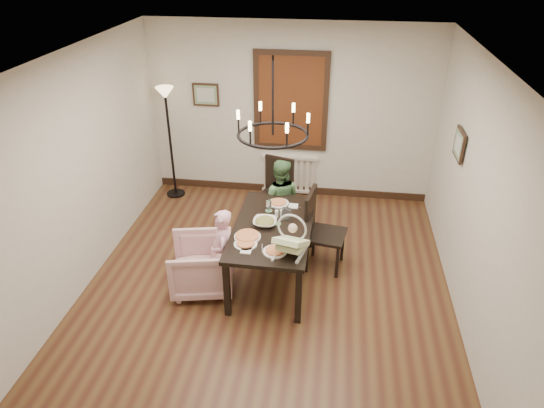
% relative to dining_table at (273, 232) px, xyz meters
% --- Properties ---
extents(room_shell, '(4.51, 5.00, 2.81)m').
position_rel_dining_table_xyz_m(room_shell, '(-0.04, 0.23, 0.71)').
color(room_shell, brown).
rests_on(room_shell, ground).
extents(dining_table, '(0.95, 1.67, 0.78)m').
position_rel_dining_table_xyz_m(dining_table, '(0.00, 0.00, 0.00)').
color(dining_table, black).
rests_on(dining_table, room_shell).
extents(chair_far, '(0.58, 0.58, 1.04)m').
position_rel_dining_table_xyz_m(chair_far, '(-0.17, 1.28, -0.17)').
color(chair_far, black).
rests_on(chair_far, room_shell).
extents(chair_right, '(0.55, 0.55, 1.09)m').
position_rel_dining_table_xyz_m(chair_right, '(0.65, 0.34, -0.14)').
color(chair_right, black).
rests_on(chair_right, room_shell).
extents(armchair, '(0.88, 0.87, 0.68)m').
position_rel_dining_table_xyz_m(armchair, '(-0.84, -0.32, -0.35)').
color(armchair, '#D1A0A4').
rests_on(armchair, room_shell).
extents(elderly_woman, '(0.30, 0.38, 0.93)m').
position_rel_dining_table_xyz_m(elderly_woman, '(-0.56, -0.34, -0.23)').
color(elderly_woman, '#E7A3B9').
rests_on(elderly_woman, room_shell).
extents(seated_man, '(0.49, 0.38, 1.01)m').
position_rel_dining_table_xyz_m(seated_man, '(-0.04, 0.96, -0.19)').
color(seated_man, '#4C7847').
rests_on(seated_man, room_shell).
extents(baby_bouncer, '(0.47, 0.56, 0.32)m').
position_rel_dining_table_xyz_m(baby_bouncer, '(0.28, -0.52, 0.24)').
color(baby_bouncer, beige).
rests_on(baby_bouncer, dining_table).
extents(salad_bowl, '(0.34, 0.34, 0.08)m').
position_rel_dining_table_xyz_m(salad_bowl, '(-0.10, 0.01, 0.13)').
color(salad_bowl, white).
rests_on(salad_bowl, dining_table).
extents(pizza_platter, '(0.31, 0.31, 0.04)m').
position_rel_dining_table_xyz_m(pizza_platter, '(-0.26, -0.30, 0.11)').
color(pizza_platter, tan).
rests_on(pizza_platter, dining_table).
extents(drinking_glass, '(0.08, 0.08, 0.16)m').
position_rel_dining_table_xyz_m(drinking_glass, '(0.17, 0.18, 0.16)').
color(drinking_glass, silver).
rests_on(drinking_glass, dining_table).
extents(window_blinds, '(1.00, 0.03, 1.40)m').
position_rel_dining_table_xyz_m(window_blinds, '(-0.04, 2.32, 0.91)').
color(window_blinds, '#582111').
rests_on(window_blinds, room_shell).
extents(radiator, '(0.92, 0.12, 0.62)m').
position_rel_dining_table_xyz_m(radiator, '(-0.04, 2.34, -0.34)').
color(radiator, silver).
rests_on(radiator, room_shell).
extents(picture_back, '(0.42, 0.03, 0.36)m').
position_rel_dining_table_xyz_m(picture_back, '(-1.39, 2.33, 0.96)').
color(picture_back, black).
rests_on(picture_back, room_shell).
extents(picture_right, '(0.03, 0.42, 0.36)m').
position_rel_dining_table_xyz_m(picture_right, '(2.17, 0.76, 0.96)').
color(picture_right, black).
rests_on(picture_right, room_shell).
extents(floor_lamp, '(0.30, 0.30, 1.80)m').
position_rel_dining_table_xyz_m(floor_lamp, '(-1.94, 2.01, 0.21)').
color(floor_lamp, black).
rests_on(floor_lamp, room_shell).
extents(chandelier, '(0.80, 0.80, 0.04)m').
position_rel_dining_table_xyz_m(chandelier, '(0.00, 0.00, 1.26)').
color(chandelier, black).
rests_on(chandelier, room_shell).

